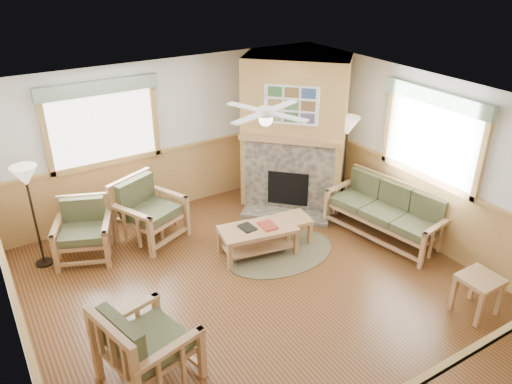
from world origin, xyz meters
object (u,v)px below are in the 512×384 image
armchair_back_left (83,231)px  armchair_left (148,343)px  coffee_table (258,240)px  end_table_chairs (150,220)px  sofa (385,212)px  end_table_sofa (477,295)px  footstool (293,229)px  floor_lamp_right (344,165)px  floor_lamp_left (34,217)px  armchair_back_right (150,211)px

armchair_back_left → armchair_left: (-0.03, -2.82, 0.05)m
coffee_table → end_table_chairs: bearing=140.4°
sofa → end_table_sofa: size_ratio=3.48×
sofa → footstool: sofa is taller
armchair_back_left → coffee_table: 2.68m
armchair_back_left → floor_lamp_right: floor_lamp_right is taller
floor_lamp_left → floor_lamp_right: floor_lamp_right is taller
armchair_left → floor_lamp_left: size_ratio=0.62×
sofa → footstool: (-1.34, 0.68, -0.24)m
footstool → floor_lamp_right: size_ratio=0.27×
sofa → armchair_left: size_ratio=1.93×
sofa → armchair_left: 4.48m
sofa → footstool: 1.52m
armchair_back_right → end_table_sofa: size_ratio=1.82×
armchair_left → footstool: bearing=-77.4°
armchair_left → end_table_sofa: 4.22m
end_table_sofa → floor_lamp_left: bearing=138.1°
armchair_back_right → footstool: bearing=-57.5°
armchair_left → end_table_sofa: size_ratio=1.80×
sofa → coffee_table: bearing=-117.5°
end_table_chairs → end_table_sofa: end_table_sofa is taller
armchair_left → floor_lamp_right: 4.81m
armchair_back_left → floor_lamp_right: bearing=10.6°
coffee_table → floor_lamp_left: 3.33m
coffee_table → footstool: 0.71m
end_table_chairs → armchair_back_left: bearing=-173.6°
armchair_back_right → end_table_sofa: bearing=-78.1°
sofa → armchair_back_right: size_ratio=1.91×
sofa → end_table_sofa: 2.08m
end_table_sofa → footstool: bearing=110.0°
coffee_table → floor_lamp_right: size_ratio=0.66×
armchair_back_left → armchair_back_right: (1.06, -0.02, 0.06)m
armchair_back_left → end_table_chairs: (1.10, 0.12, -0.19)m
coffee_table → sofa: bearing=-7.1°
armchair_back_left → coffee_table: armchair_back_left is taller
armchair_back_right → footstool: (1.96, -1.27, -0.30)m
floor_lamp_left → coffee_table: bearing=-26.6°
armchair_back_right → floor_lamp_left: (-1.68, 0.16, 0.31)m
armchair_left → end_table_sofa: bearing=-120.6°
footstool → end_table_sofa: bearing=-70.0°
armchair_back_right → floor_lamp_right: floor_lamp_right is taller
armchair_left → footstool: (3.05, 1.54, -0.29)m
end_table_sofa → footstool: size_ratio=1.15×
armchair_back_right → end_table_chairs: 0.29m
coffee_table → floor_lamp_left: size_ratio=0.72×
coffee_table → floor_lamp_left: floor_lamp_left is taller
coffee_table → end_table_sofa: (1.70, -2.69, 0.04)m
armchair_back_right → armchair_left: 3.01m
sofa → end_table_chairs: sofa is taller
armchair_back_left → armchair_left: 2.82m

